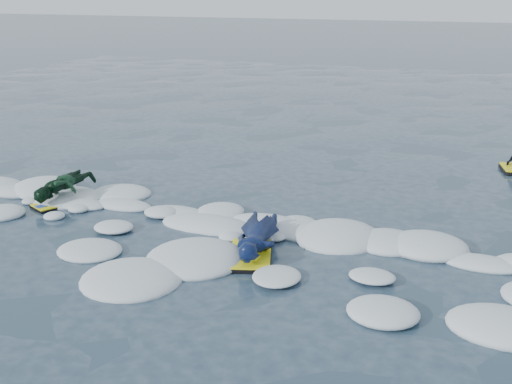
% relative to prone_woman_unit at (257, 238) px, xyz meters
% --- Properties ---
extents(ground, '(120.00, 120.00, 0.00)m').
position_rel_prone_woman_unit_xyz_m(ground, '(-0.94, -0.75, -0.19)').
color(ground, '#18263B').
rests_on(ground, ground).
extents(foam_band, '(12.00, 3.10, 0.30)m').
position_rel_prone_woman_unit_xyz_m(foam_band, '(-0.94, 0.28, -0.19)').
color(foam_band, silver).
rests_on(foam_band, ground).
extents(prone_woman_unit, '(0.81, 1.57, 0.38)m').
position_rel_prone_woman_unit_xyz_m(prone_woman_unit, '(0.00, 0.00, 0.00)').
color(prone_woman_unit, black).
rests_on(prone_woman_unit, ground).
extents(prone_child_unit, '(0.70, 1.23, 0.44)m').
position_rel_prone_woman_unit_xyz_m(prone_child_unit, '(-3.57, 0.79, 0.03)').
color(prone_child_unit, black).
rests_on(prone_child_unit, ground).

